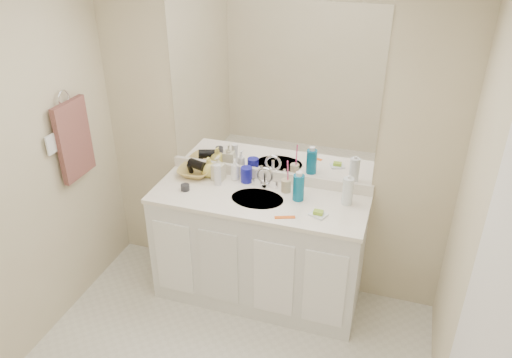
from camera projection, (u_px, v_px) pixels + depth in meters
name	position (u px, v px, depth m)	size (l,w,h in m)	color
wall_back	(270.00, 140.00, 3.55)	(2.60, 0.02, 2.40)	beige
wall_right	(477.00, 299.00, 2.11)	(0.02, 2.60, 2.40)	beige
vanity_cabinet	(258.00, 250.00, 3.69)	(1.50, 0.55, 0.85)	white
countertop	(258.00, 199.00, 3.48)	(1.52, 0.57, 0.03)	white
backsplash	(269.00, 175.00, 3.67)	(1.52, 0.03, 0.08)	white
sink_basin	(257.00, 200.00, 3.46)	(0.37, 0.37, 0.02)	beige
faucet	(265.00, 180.00, 3.58)	(0.02, 0.02, 0.11)	silver
mirror	(271.00, 91.00, 3.37)	(1.48, 0.01, 1.20)	white
blue_mug	(246.00, 175.00, 3.64)	(0.08, 0.08, 0.12)	#14158F
tan_cup	(286.00, 186.00, 3.52)	(0.07, 0.07, 0.09)	tan
toothbrush	(288.00, 173.00, 3.47)	(0.01, 0.01, 0.20)	#F54087
mouthwash_bottle	(299.00, 188.00, 3.40)	(0.08, 0.08, 0.19)	#0B6187
clear_pump_bottle	(348.00, 191.00, 3.35)	(0.07, 0.07, 0.19)	white
soap_dish	(318.00, 215.00, 3.26)	(0.11, 0.09, 0.01)	white
green_soap	(318.00, 212.00, 3.25)	(0.06, 0.05, 0.02)	#8DBA2D
orange_comb	(285.00, 217.00, 3.24)	(0.14, 0.03, 0.01)	orange
dark_jar	(185.00, 187.00, 3.55)	(0.06, 0.06, 0.04)	#232327
extra_white_bottle	(218.00, 175.00, 3.59)	(0.05, 0.05, 0.16)	silver
soap_bottle_white	(235.00, 169.00, 3.66)	(0.06, 0.06, 0.17)	white
soap_bottle_cream	(218.00, 168.00, 3.65)	(0.08, 0.09, 0.19)	beige
soap_bottle_yellow	(209.00, 167.00, 3.70)	(0.12, 0.12, 0.15)	#DFCF57
wicker_basket	(195.00, 171.00, 3.74)	(0.25, 0.25, 0.06)	#B29347
hair_dryer	(197.00, 165.00, 3.71)	(0.07, 0.07, 0.14)	black
towel_ring	(63.00, 98.00, 3.28)	(0.11, 0.11, 0.01)	silver
hand_towel	(74.00, 140.00, 3.42)	(0.04, 0.32, 0.55)	brown
switch_plate	(51.00, 144.00, 3.24)	(0.01, 0.09, 0.13)	white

